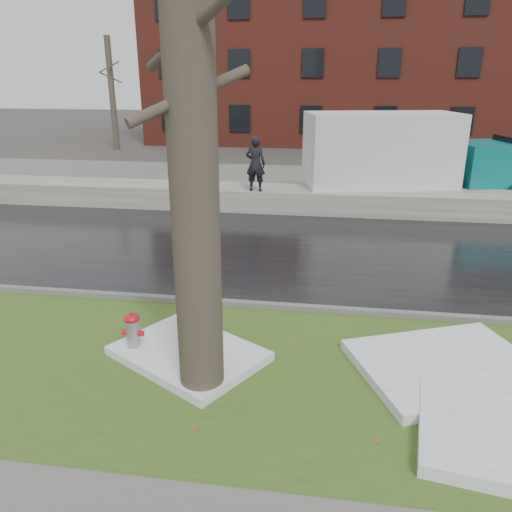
# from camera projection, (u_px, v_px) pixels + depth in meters

# --- Properties ---
(ground) EXTENTS (120.00, 120.00, 0.00)m
(ground) POSITION_uv_depth(u_px,v_px,m) (255.00, 334.00, 8.71)
(ground) COLOR #47423D
(ground) RESTS_ON ground
(verge) EXTENTS (60.00, 4.50, 0.04)m
(verge) POSITION_uv_depth(u_px,v_px,m) (243.00, 373.00, 7.54)
(verge) COLOR #35511B
(verge) RESTS_ON ground
(road) EXTENTS (60.00, 7.00, 0.03)m
(road) POSITION_uv_depth(u_px,v_px,m) (281.00, 250.00, 12.89)
(road) COLOR black
(road) RESTS_ON ground
(parking_lot) EXTENTS (60.00, 9.00, 0.03)m
(parking_lot) POSITION_uv_depth(u_px,v_px,m) (302.00, 184.00, 20.80)
(parking_lot) COLOR slate
(parking_lot) RESTS_ON ground
(curb) EXTENTS (60.00, 0.15, 0.14)m
(curb) POSITION_uv_depth(u_px,v_px,m) (263.00, 306.00, 9.61)
(curb) COLOR slate
(curb) RESTS_ON ground
(snowbank) EXTENTS (60.00, 1.60, 0.75)m
(snowbank) POSITION_uv_depth(u_px,v_px,m) (294.00, 199.00, 16.67)
(snowbank) COLOR #B3B0A4
(snowbank) RESTS_ON ground
(brick_building) EXTENTS (26.00, 12.00, 10.00)m
(brick_building) POSITION_uv_depth(u_px,v_px,m) (348.00, 65.00, 34.65)
(brick_building) COLOR maroon
(brick_building) RESTS_ON ground
(bg_tree_left) EXTENTS (1.40, 1.62, 6.50)m
(bg_tree_left) POSITION_uv_depth(u_px,v_px,m) (112.00, 93.00, 29.73)
(bg_tree_left) COLOR brown
(bg_tree_left) RESTS_ON ground
(bg_tree_center) EXTENTS (1.40, 1.62, 6.50)m
(bg_tree_center) POSITION_uv_depth(u_px,v_px,m) (224.00, 91.00, 32.61)
(bg_tree_center) COLOR brown
(bg_tree_center) RESTS_ON ground
(fire_hydrant) EXTENTS (0.35, 0.30, 0.73)m
(fire_hydrant) POSITION_uv_depth(u_px,v_px,m) (133.00, 332.00, 7.89)
(fire_hydrant) COLOR gray
(fire_hydrant) RESTS_ON verge
(tree) EXTENTS (1.49, 1.67, 7.76)m
(tree) POSITION_uv_depth(u_px,v_px,m) (191.00, 103.00, 5.83)
(tree) COLOR brown
(tree) RESTS_ON verge
(box_truck) EXTENTS (9.50, 3.88, 3.14)m
(box_truck) POSITION_uv_depth(u_px,v_px,m) (408.00, 157.00, 16.89)
(box_truck) COLOR black
(box_truck) RESTS_ON ground
(worker) EXTENTS (0.68, 0.48, 1.75)m
(worker) POSITION_uv_depth(u_px,v_px,m) (256.00, 164.00, 15.86)
(worker) COLOR black
(worker) RESTS_ON snowbank
(snow_patch_near) EXTENTS (3.16, 2.84, 0.16)m
(snow_patch_near) POSITION_uv_depth(u_px,v_px,m) (447.00, 366.00, 7.51)
(snow_patch_near) COLOR white
(snow_patch_near) RESTS_ON verge
(snow_patch_far) EXTENTS (2.71, 2.51, 0.14)m
(snow_patch_far) POSITION_uv_depth(u_px,v_px,m) (189.00, 353.00, 7.89)
(snow_patch_far) COLOR white
(snow_patch_far) RESTS_ON verge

